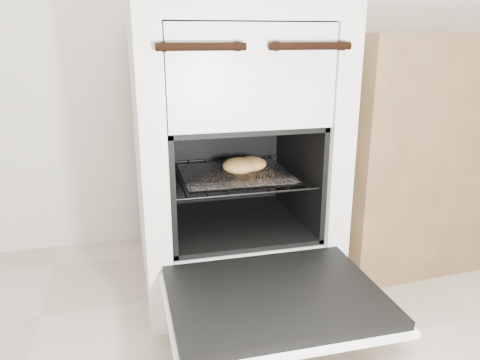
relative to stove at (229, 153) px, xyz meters
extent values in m
cube|color=silver|center=(0.00, 0.01, 0.01)|extent=(0.61, 0.65, 0.94)
cylinder|color=black|center=(-0.14, -0.33, 0.36)|extent=(0.22, 0.02, 0.02)
cylinder|color=black|center=(0.14, -0.33, 0.36)|extent=(0.22, 0.02, 0.02)
cube|color=black|center=(0.00, -0.52, -0.25)|extent=(0.53, 0.41, 0.02)
cube|color=silver|center=(0.00, -0.52, -0.27)|extent=(0.55, 0.43, 0.02)
cylinder|color=black|center=(-0.22, -0.07, -0.06)|extent=(0.01, 0.43, 0.01)
cylinder|color=black|center=(0.22, -0.07, -0.06)|extent=(0.01, 0.43, 0.01)
cylinder|color=black|center=(0.00, -0.27, -0.06)|extent=(0.44, 0.01, 0.01)
cylinder|color=black|center=(0.00, 0.14, -0.06)|extent=(0.44, 0.01, 0.01)
cylinder|color=black|center=(-0.18, -0.07, -0.06)|extent=(0.01, 0.41, 0.01)
cylinder|color=black|center=(-0.12, -0.07, -0.06)|extent=(0.01, 0.41, 0.01)
cylinder|color=black|center=(-0.06, -0.07, -0.06)|extent=(0.01, 0.41, 0.01)
cylinder|color=black|center=(0.00, -0.07, -0.06)|extent=(0.01, 0.41, 0.01)
cylinder|color=black|center=(0.06, -0.07, -0.06)|extent=(0.01, 0.41, 0.01)
cylinder|color=black|center=(0.12, -0.07, -0.06)|extent=(0.01, 0.41, 0.01)
cylinder|color=black|center=(0.18, -0.07, -0.06)|extent=(0.01, 0.41, 0.01)
cube|color=silver|center=(0.00, -0.09, -0.05)|extent=(0.35, 0.31, 0.01)
ellipsoid|color=#DBA557|center=(0.06, -0.07, -0.02)|extent=(0.15, 0.15, 0.05)
ellipsoid|color=#DBA557|center=(0.01, -0.08, -0.02)|extent=(0.12, 0.12, 0.05)
ellipsoid|color=#DBA557|center=(0.03, -0.07, -0.02)|extent=(0.13, 0.13, 0.04)
cube|color=olive|center=(0.80, 0.08, -0.03)|extent=(0.88, 0.62, 0.85)
camera|label=1|loc=(-0.34, -1.51, 0.39)|focal=35.00mm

